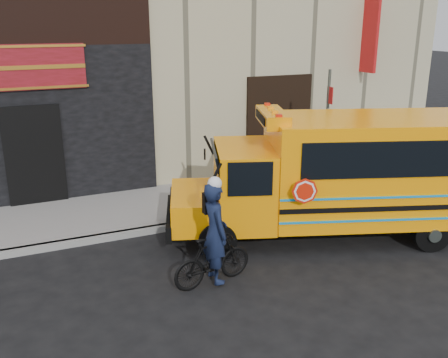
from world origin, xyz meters
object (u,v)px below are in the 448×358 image
school_bus (341,173)px  cyclist (215,235)px  sign_pole (326,130)px  bicycle (213,260)px

school_bus → cyclist: 3.57m
sign_pole → cyclist: size_ratio=1.82×
school_bus → cyclist: (-3.41, -0.90, -0.54)m
bicycle → cyclist: 0.49m
bicycle → school_bus: bearing=-83.9°
school_bus → cyclist: school_bus is taller
school_bus → bicycle: 3.74m
sign_pole → bicycle: 5.82m
school_bus → bicycle: bearing=-164.8°
sign_pole → bicycle: (-4.62, -3.22, -1.44)m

